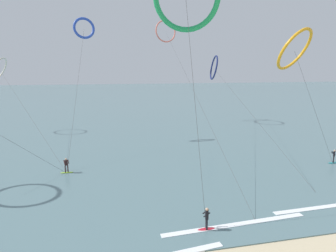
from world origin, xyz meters
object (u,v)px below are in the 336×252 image
at_px(kite_cobalt, 84,28).
at_px(kite_coral, 166,31).
at_px(kite_navy, 214,68).
at_px(kite_amber, 295,50).
at_px(surfer_lime, 66,166).
at_px(surfer_crimson, 207,220).
at_px(surfer_teal, 334,157).

bearing_deg(kite_cobalt, kite_coral, 29.72).
height_order(kite_navy, kite_coral, kite_coral).
height_order(kite_amber, kite_cobalt, kite_cobalt).
bearing_deg(kite_amber, kite_coral, -104.67).
relative_size(surfer_lime, kite_amber, 0.11).
distance_m(surfer_lime, surfer_crimson, 18.00).
xyz_separation_m(surfer_crimson, kite_amber, (14.17, 11.52, 12.79)).
height_order(surfer_lime, kite_navy, kite_navy).
xyz_separation_m(surfer_teal, kite_navy, (-5.07, 28.35, 10.87)).
relative_size(kite_coral, kite_cobalt, 2.32).
xyz_separation_m(kite_coral, kite_cobalt, (-15.70, -14.91, -1.79)).
distance_m(kite_amber, kite_cobalt, 29.89).
xyz_separation_m(kite_navy, kite_amber, (-0.96, -27.34, 1.92)).
xyz_separation_m(surfer_crimson, kite_navy, (15.13, 38.86, 10.87)).
height_order(surfer_crimson, kite_cobalt, kite_cobalt).
height_order(surfer_lime, surfer_crimson, same).
bearing_deg(kite_navy, surfer_lime, -37.98).
bearing_deg(kite_navy, surfer_teal, 18.96).
relative_size(surfer_crimson, surfer_teal, 1.00).
height_order(surfer_teal, kite_coral, kite_coral).
xyz_separation_m(kite_navy, kite_coral, (-9.32, 4.87, 7.61)).
distance_m(kite_amber, kite_coral, 33.76).
bearing_deg(surfer_teal, kite_coral, -110.93).
bearing_deg(kite_cobalt, surfer_lime, -110.03).
bearing_deg(kite_navy, kite_amber, 6.81).
bearing_deg(kite_coral, surfer_crimson, -110.13).
xyz_separation_m(surfer_lime, kite_cobalt, (1.63, 14.99, 16.69)).
height_order(surfer_crimson, kite_navy, kite_navy).
distance_m(surfer_crimson, kite_navy, 43.09).
bearing_deg(surfer_teal, surfer_crimson, -16.87).
distance_m(surfer_teal, kite_coral, 40.65).
distance_m(surfer_lime, surfer_teal, 31.90).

